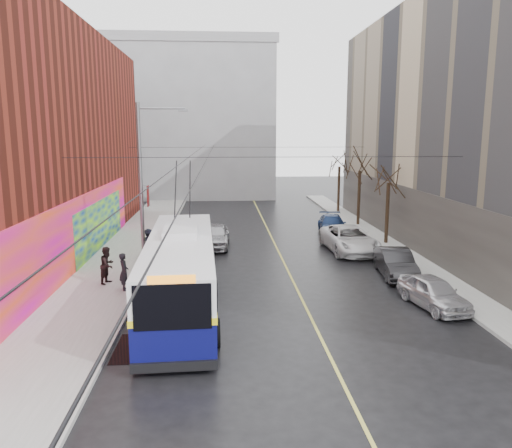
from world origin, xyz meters
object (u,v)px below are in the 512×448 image
(trolleybus, at_px, (181,271))
(parked_car_c, at_px, (349,239))
(parked_car_b, at_px, (395,263))
(parked_car_d, at_px, (332,225))
(following_car, at_px, (215,236))
(pedestrian_c, at_px, (149,242))
(pedestrian_b, at_px, (108,265))
(tree_near, at_px, (389,171))
(parked_car_a, at_px, (434,292))
(tree_far, at_px, (340,158))
(tree_mid, at_px, (360,161))
(streetlight_pole, at_px, (144,184))
(pedestrian_a, at_px, (124,272))

(trolleybus, distance_m, parked_car_c, 13.89)
(trolleybus, distance_m, parked_car_b, 11.67)
(parked_car_d, bearing_deg, following_car, -148.69)
(pedestrian_c, bearing_deg, trolleybus, 149.48)
(parked_car_c, bearing_deg, pedestrian_b, -158.91)
(tree_near, height_order, parked_car_b, tree_near)
(parked_car_d, height_order, following_car, following_car)
(parked_car_a, relative_size, parked_car_c, 0.68)
(tree_far, xyz_separation_m, parked_car_b, (-2.00, -21.51, -4.42))
(following_car, distance_m, pedestrian_c, 4.75)
(tree_mid, distance_m, parked_car_d, 6.18)
(parked_car_a, bearing_deg, trolleybus, 166.61)
(parked_car_c, bearing_deg, parked_car_d, 84.44)
(trolleybus, distance_m, parked_car_a, 10.93)
(parked_car_b, height_order, parked_car_d, parked_car_b)
(trolleybus, xyz_separation_m, parked_car_d, (10.04, 15.58, -0.98))
(pedestrian_c, bearing_deg, pedestrian_b, 120.60)
(parked_car_c, bearing_deg, parked_car_b, -83.21)
(streetlight_pole, distance_m, parked_car_a, 15.15)
(trolleybus, bearing_deg, pedestrian_b, 135.83)
(parked_car_d, bearing_deg, pedestrian_c, -145.47)
(tree_near, relative_size, parked_car_c, 1.09)
(tree_near, bearing_deg, following_car, 179.96)
(parked_car_c, height_order, pedestrian_a, pedestrian_a)
(parked_car_c, height_order, pedestrian_b, pedestrian_b)
(parked_car_b, bearing_deg, tree_far, 90.60)
(pedestrian_c, bearing_deg, tree_mid, -104.93)
(streetlight_pole, xyz_separation_m, parked_car_c, (12.11, 4.12, -4.03))
(pedestrian_b, distance_m, pedestrian_c, 5.67)
(trolleybus, bearing_deg, pedestrian_c, 104.07)
(streetlight_pole, distance_m, pedestrian_c, 5.14)
(tree_mid, xyz_separation_m, parked_car_a, (-2.00, -19.29, -4.57))
(trolleybus, bearing_deg, parked_car_c, 42.56)
(parked_car_d, bearing_deg, tree_far, 81.45)
(streetlight_pole, relative_size, tree_near, 1.41)
(parked_car_a, bearing_deg, streetlight_pole, 144.41)
(tree_mid, relative_size, parked_car_c, 1.14)
(trolleybus, bearing_deg, streetlight_pole, 109.68)
(parked_car_d, distance_m, following_car, 9.57)
(parked_car_a, distance_m, pedestrian_b, 15.31)
(pedestrian_a, bearing_deg, streetlight_pole, -28.78)
(pedestrian_b, bearing_deg, trolleybus, -112.52)
(pedestrian_c, bearing_deg, following_car, -102.90)
(tree_mid, xyz_separation_m, tree_far, (0.00, 7.00, -0.11))
(streetlight_pole, height_order, tree_near, streetlight_pole)
(trolleybus, bearing_deg, parked_car_a, -5.62)
(tree_mid, relative_size, parked_car_b, 1.52)
(tree_far, relative_size, parked_car_b, 1.49)
(streetlight_pole, xyz_separation_m, tree_far, (15.14, 20.00, 0.30))
(pedestrian_b, bearing_deg, tree_far, -17.63)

